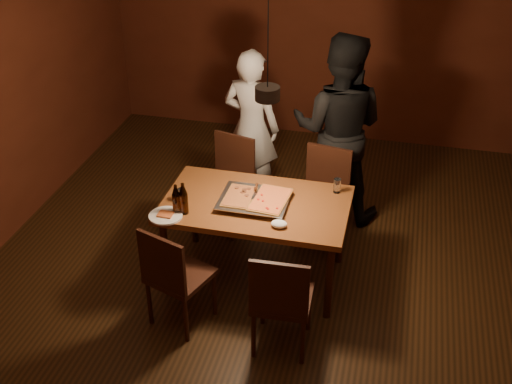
% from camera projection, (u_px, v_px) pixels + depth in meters
% --- Properties ---
extents(room_shell, '(6.00, 6.00, 6.00)m').
position_uv_depth(room_shell, '(267.00, 138.00, 4.74)').
color(room_shell, '#3B2210').
rests_on(room_shell, ground).
extents(dining_table, '(1.50, 0.90, 0.75)m').
position_uv_depth(dining_table, '(256.00, 210.00, 5.22)').
color(dining_table, brown).
rests_on(dining_table, floor).
extents(chair_far_left, '(0.51, 0.51, 0.49)m').
position_uv_depth(chair_far_left, '(230.00, 173.00, 6.02)').
color(chair_far_left, '#38190F').
rests_on(chair_far_left, floor).
extents(chair_far_right, '(0.49, 0.49, 0.49)m').
position_uv_depth(chair_far_right, '(324.00, 187.00, 5.81)').
color(chair_far_right, '#38190F').
rests_on(chair_far_right, floor).
extents(chair_near_left, '(0.54, 0.54, 0.49)m').
position_uv_depth(chair_near_left, '(172.00, 270.00, 4.78)').
color(chair_near_left, '#38190F').
rests_on(chair_near_left, floor).
extents(chair_near_right, '(0.44, 0.44, 0.49)m').
position_uv_depth(chair_near_right, '(281.00, 295.00, 4.54)').
color(chair_near_right, '#38190F').
rests_on(chair_near_right, floor).
extents(pizza_tray, '(0.58, 0.49, 0.05)m').
position_uv_depth(pizza_tray, '(254.00, 201.00, 5.16)').
color(pizza_tray, silver).
rests_on(pizza_tray, dining_table).
extents(pizza_meat, '(0.23, 0.35, 0.02)m').
position_uv_depth(pizza_meat, '(239.00, 196.00, 5.16)').
color(pizza_meat, maroon).
rests_on(pizza_meat, pizza_tray).
extents(pizza_cheese, '(0.31, 0.45, 0.02)m').
position_uv_depth(pizza_cheese, '(270.00, 199.00, 5.12)').
color(pizza_cheese, gold).
rests_on(pizza_cheese, pizza_tray).
extents(spatula, '(0.12, 0.25, 0.04)m').
position_uv_depth(spatula, '(255.00, 196.00, 5.16)').
color(spatula, silver).
rests_on(spatula, pizza_tray).
extents(beer_bottle_a, '(0.07, 0.07, 0.25)m').
position_uv_depth(beer_bottle_a, '(176.00, 199.00, 5.00)').
color(beer_bottle_a, black).
rests_on(beer_bottle_a, dining_table).
extents(beer_bottle_b, '(0.07, 0.07, 0.27)m').
position_uv_depth(beer_bottle_b, '(183.00, 198.00, 4.98)').
color(beer_bottle_b, black).
rests_on(beer_bottle_b, dining_table).
extents(water_glass_left, '(0.07, 0.07, 0.11)m').
position_uv_depth(water_glass_left, '(182.00, 195.00, 5.18)').
color(water_glass_left, silver).
rests_on(water_glass_left, dining_table).
extents(water_glass_right, '(0.06, 0.06, 0.13)m').
position_uv_depth(water_glass_right, '(337.00, 186.00, 5.29)').
color(water_glass_right, silver).
rests_on(water_glass_right, dining_table).
extents(plate_slice, '(0.26, 0.26, 0.03)m').
position_uv_depth(plate_slice, '(166.00, 216.00, 5.00)').
color(plate_slice, white).
rests_on(plate_slice, dining_table).
extents(napkin, '(0.13, 0.10, 0.05)m').
position_uv_depth(napkin, '(279.00, 224.00, 4.87)').
color(napkin, white).
rests_on(napkin, dining_table).
extents(diner_white, '(0.64, 0.48, 1.58)m').
position_uv_depth(diner_white, '(251.00, 127.00, 6.30)').
color(diner_white, silver).
rests_on(diner_white, floor).
extents(diner_dark, '(0.92, 0.74, 1.83)m').
position_uv_depth(diner_dark, '(338.00, 129.00, 5.97)').
color(diner_dark, black).
rests_on(diner_dark, floor).
extents(pendant_lamp, '(0.18, 0.18, 1.10)m').
position_uv_depth(pendant_lamp, '(267.00, 92.00, 4.55)').
color(pendant_lamp, black).
rests_on(pendant_lamp, ceiling).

